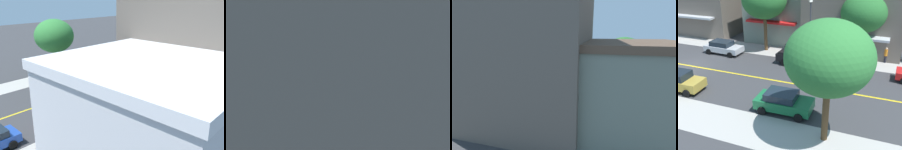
# 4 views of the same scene
# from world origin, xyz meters

# --- Properties ---
(ground_plane) EXTENTS (140.00, 140.00, 0.00)m
(ground_plane) POSITION_xyz_m (0.00, 0.00, 0.00)
(ground_plane) COLOR #38383A
(sidewalk_left) EXTENTS (3.45, 126.00, 0.01)m
(sidewalk_left) POSITION_xyz_m (-7.19, 0.00, 0.00)
(sidewalk_left) COLOR #ADA8A0
(sidewalk_left) RESTS_ON ground
(sidewalk_right) EXTENTS (3.45, 126.00, 0.01)m
(sidewalk_right) POSITION_xyz_m (7.19, 0.00, 0.00)
(sidewalk_right) COLOR #ADA8A0
(sidewalk_right) RESTS_ON ground
(road_centerline_stripe) EXTENTS (0.20, 126.00, 0.00)m
(road_centerline_stripe) POSITION_xyz_m (0.00, 0.00, 0.00)
(road_centerline_stripe) COLOR yellow
(road_centerline_stripe) RESTS_ON ground
(tan_rowhouse) EXTENTS (10.20, 8.62, 7.42)m
(tan_rowhouse) POSITION_xyz_m (-13.99, 24.01, 3.72)
(tan_rowhouse) COLOR silver
(tan_rowhouse) RESTS_ON ground
(street_tree_left_near) EXTENTS (4.63, 4.63, 6.97)m
(street_tree_left_near) POSITION_xyz_m (-8.10, 15.95, 4.98)
(street_tree_left_near) COLOR brown
(street_tree_left_near) RESTS_ON ground
(street_tree_right_corner) EXTENTS (4.96, 4.96, 7.51)m
(street_tree_right_corner) POSITION_xyz_m (6.46, 15.80, 5.38)
(street_tree_right_corner) COLOR brown
(street_tree_right_corner) RESTS_ON ground
(street_tree_left_far) EXTENTS (5.04, 5.04, 8.01)m
(street_tree_left_far) POSITION_xyz_m (-7.22, 5.25, 5.85)
(street_tree_left_far) COLOR brown
(street_tree_left_far) RESTS_ON ground
(fire_hydrant) EXTENTS (0.44, 0.24, 0.75)m
(fire_hydrant) POSITION_xyz_m (-6.08, 1.07, 0.37)
(fire_hydrant) COLOR yellow
(fire_hydrant) RESTS_ON ground
(parking_meter) EXTENTS (0.12, 0.18, 1.43)m
(parking_meter) POSITION_xyz_m (-6.13, 8.21, 0.94)
(parking_meter) COLOR #4C4C51
(parking_meter) RESTS_ON ground
(traffic_light_mast) EXTENTS (4.63, 0.32, 5.88)m
(traffic_light_mast) POSITION_xyz_m (4.69, -2.56, 3.92)
(traffic_light_mast) COLOR #474C47
(traffic_light_mast) RESTS_ON ground
(street_lamp) EXTENTS (0.70, 0.36, 6.29)m
(street_lamp) POSITION_xyz_m (-6.09, 10.96, 3.90)
(street_lamp) COLOR #38383D
(street_lamp) RESTS_ON ground
(red_sedan_left_curb) EXTENTS (2.03, 4.44, 1.43)m
(red_sedan_left_curb) POSITION_xyz_m (-4.15, 21.91, 0.76)
(red_sedan_left_curb) COLOR red
(red_sedan_left_curb) RESTS_ON ground
(green_sedan_right_curb) EXTENTS (2.22, 4.18, 1.55)m
(green_sedan_right_curb) POSITION_xyz_m (4.43, 12.27, 0.81)
(green_sedan_right_curb) COLOR #196638
(green_sedan_right_curb) RESTS_ON ground
(gold_sedan_right_curb) EXTENTS (2.18, 4.33, 1.62)m
(gold_sedan_right_curb) POSITION_xyz_m (4.44, 2.72, 0.84)
(gold_sedan_right_curb) COLOR #B29338
(gold_sedan_right_curb) RESTS_ON ground
(silver_sedan_left_curb) EXTENTS (2.19, 4.38, 1.46)m
(silver_sedan_left_curb) POSITION_xyz_m (-4.40, 1.20, 0.77)
(silver_sedan_left_curb) COLOR #B7BABF
(silver_sedan_left_curb) RESTS_ON ground
(black_pickup_truck) EXTENTS (2.32, 6.23, 1.77)m
(black_pickup_truck) POSITION_xyz_m (-4.37, 11.45, 0.90)
(black_pickup_truck) COLOR black
(black_pickup_truck) RESTS_ON ground
(pedestrian_orange_shirt) EXTENTS (0.33, 0.33, 1.66)m
(pedestrian_orange_shirt) POSITION_xyz_m (-8.10, 18.67, 0.88)
(pedestrian_orange_shirt) COLOR black
(pedestrian_orange_shirt) RESTS_ON ground
(pedestrian_yellow_shirt) EXTENTS (0.30, 0.30, 1.86)m
(pedestrian_yellow_shirt) POSITION_xyz_m (6.36, 2.81, 1.01)
(pedestrian_yellow_shirt) COLOR black
(pedestrian_yellow_shirt) RESTS_ON ground
(pedestrian_red_shirt) EXTENTS (0.30, 0.30, 1.68)m
(pedestrian_red_shirt) POSITION_xyz_m (7.27, -3.92, 0.90)
(pedestrian_red_shirt) COLOR #33384C
(pedestrian_red_shirt) RESTS_ON ground
(small_dog) EXTENTS (0.67, 0.78, 0.63)m
(small_dog) POSITION_xyz_m (6.46, 3.55, 0.42)
(small_dog) COLOR black
(small_dog) RESTS_ON ground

